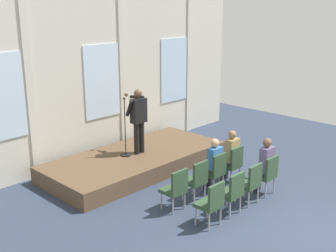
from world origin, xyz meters
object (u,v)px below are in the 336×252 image
Objects in this scene: speaker at (138,117)px; chair_r1_c2 at (250,181)px; chair_r0_c0 at (176,187)px; chair_r0_c2 at (216,170)px; mic_stand at (126,143)px; chair_r1_c3 at (267,173)px; audience_r0_c2 at (213,162)px; chair_r1_c0 at (212,202)px; chair_r1_c1 at (232,191)px; chair_r0_c3 at (233,162)px; audience_r1_c3 at (265,163)px; chair_r0_c1 at (197,178)px; audience_r0_c3 at (230,154)px.

speaker reaches higher than chair_r1_c2.
chair_r0_c0 is 1.36m from chair_r0_c2.
mic_stand is 3.68m from chair_r1_c3.
chair_r1_c0 is (-1.36, -1.04, -0.18)m from audience_r0_c2.
chair_r1_c3 is at bearing 0.00° from chair_r1_c1.
chair_r0_c2 and chair_r0_c3 have the same top height.
audience_r1_c3 is at bearing 6.71° from chair_r1_c2.
chair_r1_c2 is at bearing 0.00° from chair_r1_c0.
chair_r0_c3 is (0.68, -0.08, -0.18)m from audience_r0_c2.
audience_r0_c2 reaches higher than chair_r1_c3.
chair_r1_c0 is at bearing -177.76° from audience_r1_c3.
chair_r1_c0 is 2.03m from chair_r1_c3.
chair_r1_c2 is at bearing -79.79° from mic_stand.
chair_r0_c3 and chair_r1_c1 have the same top height.
chair_r0_c1 is (-0.43, -2.38, -0.89)m from speaker.
chair_r0_c3 is at bearing -62.39° from mic_stand.
chair_r1_c3 is at bearing -90.00° from chair_r0_c3.
chair_r1_c1 is at bearing -97.31° from speaker.
mic_stand is at bearing 118.40° from audience_r0_c3.
chair_r1_c3 is at bearing 0.00° from chair_r1_c0.
audience_r0_c3 is 1.06m from chair_r1_c3.
audience_r0_c2 is at bearing 56.92° from chair_r1_c1.
audience_r1_c3 is (2.03, 0.08, 0.21)m from chair_r1_c0.
chair_r1_c1 is (-0.68, -1.04, -0.18)m from audience_r0_c2.
mic_stand reaches higher than chair_r0_c3.
audience_r0_c3 reaches higher than chair_r1_c1.
audience_r1_c3 reaches higher than chair_r1_c2.
mic_stand is 1.65× the size of chair_r1_c1.
chair_r1_c2 is (0.00, -0.96, 0.00)m from chair_r0_c2.
audience_r0_c2 is at bearing 179.77° from audience_r0_c3.
audience_r0_c2 is 1.25m from chair_r1_c3.
audience_r1_c3 is at bearing -90.00° from audience_r0_c3.
speaker is at bearing 105.91° from audience_r1_c3.
audience_r0_c3 is 1.42× the size of chair_r1_c3.
audience_r1_c3 is at bearing -54.80° from audience_r0_c2.
chair_r0_c0 is 1.00× the size of chair_r0_c2.
audience_r0_c3 is 0.99× the size of audience_r1_c3.
mic_stand is 3.52m from chair_r1_c0.
chair_r1_c0 and chair_r1_c1 have the same top height.
chair_r1_c1 is (-1.36, -0.96, 0.00)m from chair_r0_c3.
audience_r0_c2 is at bearing -83.78° from speaker.
audience_r1_c3 reaches higher than chair_r1_c1.
audience_r1_c3 is (0.68, -0.96, 0.03)m from audience_r0_c2.
audience_r0_c2 reaches higher than chair_r0_c2.
chair_r1_c0 is at bearing 180.00° from chair_r1_c2.
chair_r0_c3 is at bearing -90.00° from audience_r0_c3.
audience_r0_c3 is at bearing 27.04° from chair_r1_c0.
chair_r0_c2 is (0.62, -2.48, -0.23)m from mic_stand.
chair_r0_c0 and chair_r1_c2 have the same top height.
audience_r1_c3 is at bearing 2.24° from chair_r1_c0.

